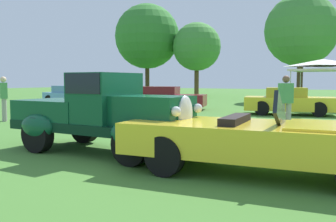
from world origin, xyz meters
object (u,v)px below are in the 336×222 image
Objects in this scene: show_car_skyblue at (70,96)px; neighbor_convertible at (270,140)px; show_car_burgundy at (162,98)px; show_car_yellow at (289,101)px; spectator_between_cars at (89,94)px; spectator_near_truck at (286,101)px; spectator_by_row at (4,97)px; canopy_tent_left_field at (323,64)px; feature_pickup_truck at (103,112)px.

neighbor_convertible is at bearing -35.38° from show_car_skyblue.
show_car_yellow is (6.51, 0.29, -0.00)m from show_car_burgundy.
spectator_near_truck is at bearing -8.22° from spectator_between_cars.
spectator_near_truck is (-0.94, 5.43, 0.33)m from neighbor_convertible.
show_car_burgundy is at bearing -177.41° from show_car_yellow.
spectator_by_row is at bearing -103.12° from spectator_between_cars.
spectator_between_cars is at bearing 76.88° from spectator_by_row.
neighbor_convertible is 18.39m from show_car_skyblue.
show_car_burgundy is (-8.53, 10.82, 0.02)m from neighbor_convertible.
feature_pickup_truck is at bearing -98.39° from canopy_tent_left_field.
neighbor_convertible is 11.99m from spectator_between_cars.
canopy_tent_left_field reaches higher than neighbor_convertible.
show_car_burgundy is at bearing 128.26° from neighbor_convertible.
spectator_near_truck is at bearing -35.37° from show_car_burgundy.
show_car_skyblue is at bearing -158.99° from canopy_tent_left_field.
canopy_tent_left_field is (13.73, 5.27, 1.83)m from show_car_skyblue.
show_car_burgundy is 2.87× the size of spectator_between_cars.
spectator_between_cars is at bearing -108.73° from show_car_burgundy.
spectator_by_row is at bearing -61.20° from show_car_skyblue.
feature_pickup_truck reaches higher than show_car_burgundy.
show_car_burgundy is (6.46, 0.17, 0.00)m from show_car_skyblue.
spectator_near_truck is at bearing -20.36° from show_car_skyblue.
spectator_by_row reaches higher than show_car_skyblue.
canopy_tent_left_field reaches higher than show_car_skyblue.
spectator_by_row reaches higher than show_car_yellow.
show_car_burgundy is 1.15× the size of show_car_yellow.
spectator_between_cars is 12.71m from canopy_tent_left_field.
spectator_between_cars is 1.00× the size of spectator_by_row.
spectator_near_truck reaches higher than show_car_burgundy.
show_car_yellow is 2.48× the size of spectator_between_cars.
feature_pickup_truck reaches higher than spectator_near_truck.
feature_pickup_truck is 2.51× the size of spectator_by_row.
show_car_yellow is at bearing 29.04° from spectator_between_cars.
feature_pickup_truck is 1.35× the size of canopy_tent_left_field.
spectator_near_truck is at bearing 63.42° from feature_pickup_truck.
canopy_tent_left_field is at bearing 91.76° from spectator_near_truck.
feature_pickup_truck is at bearing 177.85° from neighbor_convertible.
show_car_yellow is at bearing 100.75° from spectator_near_truck.
show_car_burgundy is at bearing 1.53° from show_car_skyblue.
neighbor_convertible is 13.78m from show_car_burgundy.
neighbor_convertible is (3.59, -0.14, -0.28)m from feature_pickup_truck.
feature_pickup_truck is 9.14m from spectator_between_cars.
show_car_yellow is at bearing 2.59° from show_car_burgundy.
show_car_skyblue is 6.42m from spectator_between_cars.
show_car_skyblue is at bearing 159.64° from spectator_near_truck.
spectator_near_truck is (1.08, -5.68, 0.31)m from show_car_yellow.
spectator_by_row is (-8.77, -8.11, 0.31)m from show_car_yellow.
spectator_near_truck is 1.00× the size of spectator_between_cars.
canopy_tent_left_field reaches higher than spectator_between_cars.
feature_pickup_truck reaches higher than show_car_skyblue.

